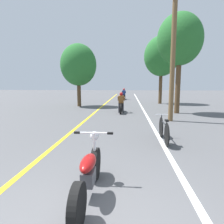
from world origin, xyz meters
The scene contains 10 objects.
lane_stripe_center centered at (-1.70, 12.96, 0.00)m, with size 0.14×48.00×0.01m, color yellow.
lane_stripe_edge centered at (1.67, 12.96, 0.00)m, with size 0.14×48.00×0.01m, color white.
utility_pole centered at (2.74, 8.31, 3.74)m, with size 1.10×0.24×7.30m.
roadside_tree_right_near centered at (3.73, 11.18, 4.64)m, with size 2.83×2.54×6.31m.
roadside_tree_right_far centered at (3.64, 17.72, 4.51)m, with size 3.29×2.96×6.42m.
roadside_tree_left centered at (-3.67, 14.71, 3.48)m, with size 3.03×2.72×5.24m.
motorcycle_foreground centered at (-0.09, 1.00, 0.42)m, with size 0.74×2.07×1.01m.
motorcycle_rider_lead centered at (0.07, 11.12, 0.52)m, with size 0.50×1.98×1.36m.
motorcycle_rider_far centered at (-0.02, 22.68, 0.53)m, with size 0.50×2.10×1.38m.
bicycle_parked centered at (1.74, 4.49, 0.38)m, with size 0.44×1.81×0.84m.
Camera 1 is at (0.56, -2.12, 1.90)m, focal length 32.00 mm.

